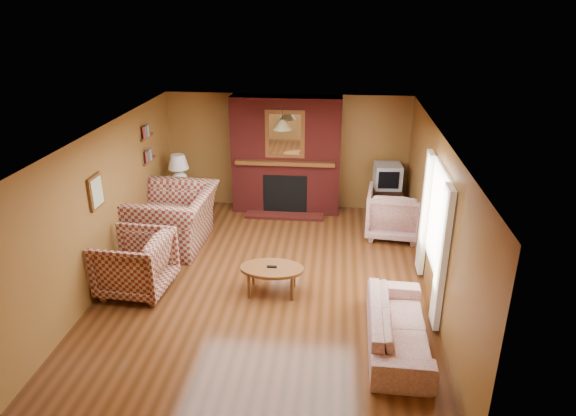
# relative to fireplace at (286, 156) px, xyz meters

# --- Properties ---
(floor) EXTENTS (6.50, 6.50, 0.00)m
(floor) POSITION_rel_fireplace_xyz_m (0.00, -2.98, -1.18)
(floor) COLOR #42230E
(floor) RESTS_ON ground
(ceiling) EXTENTS (6.50, 6.50, 0.00)m
(ceiling) POSITION_rel_fireplace_xyz_m (0.00, -2.98, 1.22)
(ceiling) COLOR white
(ceiling) RESTS_ON wall_back
(wall_back) EXTENTS (6.50, 0.00, 6.50)m
(wall_back) POSITION_rel_fireplace_xyz_m (0.00, 0.27, 0.02)
(wall_back) COLOR brown
(wall_back) RESTS_ON floor
(wall_front) EXTENTS (6.50, 0.00, 6.50)m
(wall_front) POSITION_rel_fireplace_xyz_m (0.00, -6.23, 0.02)
(wall_front) COLOR brown
(wall_front) RESTS_ON floor
(wall_left) EXTENTS (0.00, 6.50, 6.50)m
(wall_left) POSITION_rel_fireplace_xyz_m (-2.50, -2.98, 0.02)
(wall_left) COLOR brown
(wall_left) RESTS_ON floor
(wall_right) EXTENTS (0.00, 6.50, 6.50)m
(wall_right) POSITION_rel_fireplace_xyz_m (2.50, -2.98, 0.02)
(wall_right) COLOR brown
(wall_right) RESTS_ON floor
(fireplace) EXTENTS (2.20, 0.82, 2.40)m
(fireplace) POSITION_rel_fireplace_xyz_m (0.00, 0.00, 0.00)
(fireplace) COLOR #5A1613
(fireplace) RESTS_ON floor
(window_right) EXTENTS (0.10, 1.85, 2.00)m
(window_right) POSITION_rel_fireplace_xyz_m (2.45, -3.18, -0.06)
(window_right) COLOR silver
(window_right) RESTS_ON wall_right
(bookshelf) EXTENTS (0.09, 0.55, 0.71)m
(bookshelf) POSITION_rel_fireplace_xyz_m (-2.44, -1.08, 0.48)
(bookshelf) COLOR brown
(bookshelf) RESTS_ON wall_left
(botanical_print) EXTENTS (0.05, 0.40, 0.50)m
(botanical_print) POSITION_rel_fireplace_xyz_m (-2.47, -3.28, 0.37)
(botanical_print) COLOR brown
(botanical_print) RESTS_ON wall_left
(pendant_light) EXTENTS (0.36, 0.36, 0.48)m
(pendant_light) POSITION_rel_fireplace_xyz_m (0.00, -0.68, 0.82)
(pendant_light) COLOR black
(pendant_light) RESTS_ON ceiling
(plaid_loveseat) EXTENTS (1.44, 1.63, 1.04)m
(plaid_loveseat) POSITION_rel_fireplace_xyz_m (-1.85, -1.83, -0.66)
(plaid_loveseat) COLOR maroon
(plaid_loveseat) RESTS_ON floor
(plaid_armchair) EXTENTS (1.09, 1.06, 0.93)m
(plaid_armchair) POSITION_rel_fireplace_xyz_m (-1.95, -3.42, -0.72)
(plaid_armchair) COLOR maroon
(plaid_armchair) RESTS_ON floor
(floral_sofa) EXTENTS (0.79, 1.92, 0.56)m
(floral_sofa) POSITION_rel_fireplace_xyz_m (1.90, -4.38, -0.90)
(floral_sofa) COLOR beige
(floral_sofa) RESTS_ON floor
(floral_armchair) EXTENTS (1.08, 1.10, 0.92)m
(floral_armchair) POSITION_rel_fireplace_xyz_m (2.13, -1.03, -0.72)
(floral_armchair) COLOR beige
(floral_armchair) RESTS_ON floor
(coffee_table) EXTENTS (0.97, 0.60, 0.46)m
(coffee_table) POSITION_rel_fireplace_xyz_m (0.12, -3.28, -0.80)
(coffee_table) COLOR brown
(coffee_table) RESTS_ON floor
(side_table) EXTENTS (0.50, 0.50, 0.64)m
(side_table) POSITION_rel_fireplace_xyz_m (-2.10, -0.53, -0.86)
(side_table) COLOR brown
(side_table) RESTS_ON floor
(table_lamp) EXTENTS (0.41, 0.41, 0.67)m
(table_lamp) POSITION_rel_fireplace_xyz_m (-2.10, -0.53, -0.17)
(table_lamp) COLOR white
(table_lamp) RESTS_ON side_table
(tv_stand) EXTENTS (0.62, 0.57, 0.65)m
(tv_stand) POSITION_rel_fireplace_xyz_m (2.05, -0.18, -0.86)
(tv_stand) COLOR black
(tv_stand) RESTS_ON floor
(crt_tv) EXTENTS (0.55, 0.55, 0.48)m
(crt_tv) POSITION_rel_fireplace_xyz_m (2.05, -0.19, -0.29)
(crt_tv) COLOR #A2A4A9
(crt_tv) RESTS_ON tv_stand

